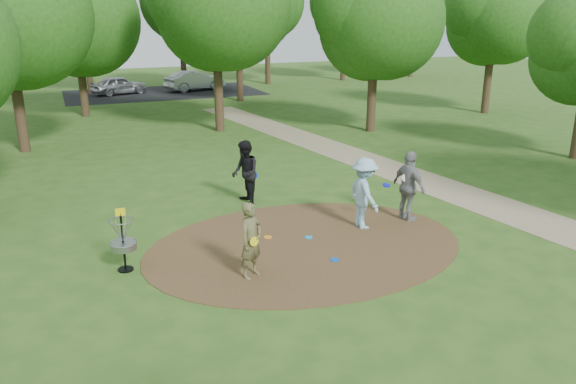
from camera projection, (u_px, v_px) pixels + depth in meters
name	position (u px, v px, depth m)	size (l,w,h in m)	color
ground	(306.00, 245.00, 14.54)	(100.00, 100.00, 0.00)	#2D5119
dirt_clearing	(306.00, 245.00, 14.54)	(8.40, 8.40, 0.02)	#47301C
footpath	(459.00, 193.00, 18.67)	(2.00, 40.00, 0.01)	#8C7A5B
parking_lot	(164.00, 93.00, 41.62)	(14.00, 8.00, 0.01)	black
player_observer_with_disc	(251.00, 240.00, 12.58)	(0.78, 0.72, 1.79)	brown
player_throwing_with_disc	(364.00, 193.00, 15.46)	(1.18, 1.30, 2.01)	#95C3DF
player_walking_with_disc	(245.00, 173.00, 17.39)	(0.84, 1.04, 2.02)	black
player_waiting_with_disc	(409.00, 186.00, 15.99)	(0.67, 1.26, 2.05)	gray
disc_ground_cyan	(309.00, 237.00, 14.99)	(0.22, 0.22, 0.02)	#1A8CD4
disc_ground_blue	(335.00, 260.00, 13.64)	(0.22, 0.22, 0.02)	blue
disc_ground_red	(247.00, 224.00, 15.91)	(0.22, 0.22, 0.02)	red
car_left	(119.00, 85.00, 40.57)	(1.57, 3.91, 1.33)	#A2A3AA
car_right	(195.00, 81.00, 42.52)	(1.58, 4.52, 1.49)	#A1A2A8
disc_ground_orange	(268.00, 237.00, 15.00)	(0.22, 0.22, 0.02)	orange
disc_golf_basket	(123.00, 236.00, 12.89)	(0.63, 0.63, 1.54)	black
tree_ring	(257.00, 21.00, 22.77)	(36.97, 45.97, 9.67)	#332316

